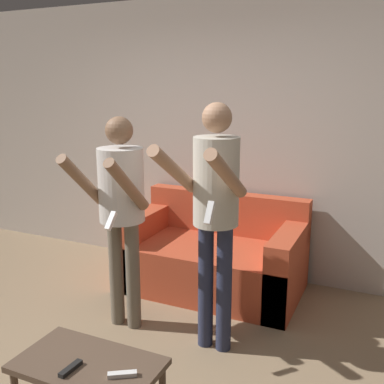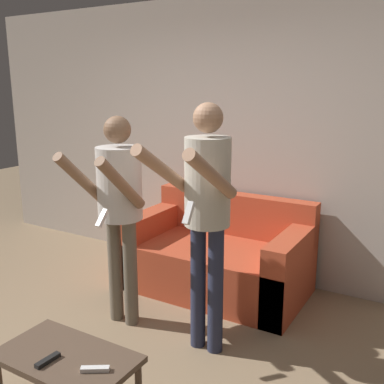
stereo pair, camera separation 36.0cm
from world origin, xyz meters
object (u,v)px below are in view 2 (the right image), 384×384
Objects in this scene: person_standing_left at (119,198)px; remote_far at (95,369)px; person_standing_right at (206,202)px; couch at (218,259)px; remote_near at (48,360)px; coffee_table at (67,363)px.

person_standing_left reaches higher than remote_far.
remote_far is (-0.09, -1.03, -0.68)m from person_standing_right.
person_standing_right is 12.10× the size of remote_far.
couch reaches higher than remote_near.
remote_near is (-0.04, -0.10, 0.06)m from coffee_table.
remote_near is 1.04× the size of remote_far.
coffee_table is at bearing -66.98° from person_standing_left.
remote_near is (0.01, -2.05, 0.13)m from couch.
couch is 2.05m from remote_near.
couch is 2.00m from remote_far.
person_standing_left is 1.33m from remote_near.
coffee_table is 0.12m from remote_near.
remote_far is at bearing -95.04° from person_standing_right.
coffee_table is 5.43× the size of remote_far.
remote_far is at bearing -57.23° from person_standing_left.
coffee_table is (0.43, -1.01, -0.68)m from person_standing_left.
remote_near is at bearing -108.37° from person_standing_right.
remote_far is at bearing -81.66° from couch.
couch is at bearing 67.87° from person_standing_left.
person_standing_left is at bearing 179.43° from person_standing_right.
person_standing_right is 1.30m from coffee_table.
remote_far is (0.24, -0.03, 0.06)m from coffee_table.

